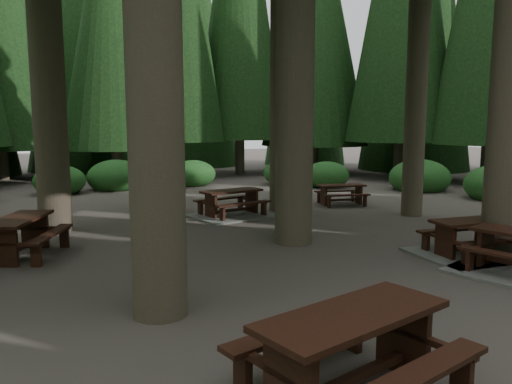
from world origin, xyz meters
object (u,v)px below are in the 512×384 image
object	(u,v)px
picnic_table_b	(19,231)
picnic_table_c	(232,207)
picnic_table_a	(473,244)
picnic_table_d	(341,191)
picnic_table_e	(353,341)

from	to	relation	value
picnic_table_b	picnic_table_c	size ratio (longest dim) A/B	0.84
picnic_table_a	picnic_table_d	xyz separation A→B (m)	(0.92, 6.63, 0.19)
picnic_table_c	picnic_table_d	world-z (taller)	picnic_table_c
picnic_table_d	picnic_table_b	bearing A→B (deg)	-150.91
picnic_table_c	picnic_table_e	xyz separation A→B (m)	(-2.02, -9.61, 0.33)
picnic_table_c	picnic_table_d	bearing A→B (deg)	-5.68
picnic_table_b	picnic_table_e	size ratio (longest dim) A/B	0.93
picnic_table_d	picnic_table_e	xyz separation A→B (m)	(-6.08, -10.29, 0.14)
picnic_table_d	picnic_table_e	world-z (taller)	picnic_table_e
picnic_table_b	picnic_table_a	bearing A→B (deg)	-91.17
picnic_table_a	picnic_table_c	world-z (taller)	picnic_table_c
picnic_table_b	picnic_table_c	bearing A→B (deg)	-43.88
picnic_table_b	picnic_table_e	bearing A→B (deg)	-134.17
picnic_table_c	picnic_table_d	size ratio (longest dim) A/B	1.56
picnic_table_d	picnic_table_c	bearing A→B (deg)	-160.81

